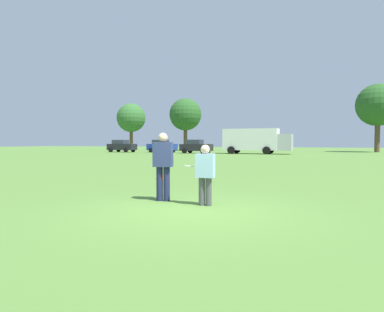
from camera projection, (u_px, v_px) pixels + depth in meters
ground_plane at (189, 211)px, 7.49m from camera, size 187.02×187.02×0.00m
player_thrower at (163, 163)px, 8.68m from camera, size 0.53×0.37×1.74m
player_defender at (205, 172)px, 8.06m from camera, size 0.45×0.27×1.44m
frisbee at (188, 166)px, 8.28m from camera, size 0.27×0.27×0.09m
traffic_cone at (161, 174)px, 13.77m from camera, size 0.32×0.32×0.48m
parked_car_near_left at (122, 146)px, 50.87m from camera, size 4.23×2.28×1.82m
parked_car_mid_left at (162, 146)px, 49.48m from camera, size 4.23×2.28×1.82m
parked_car_center at (196, 146)px, 45.55m from camera, size 4.23×2.28×1.82m
box_truck at (256, 140)px, 43.19m from camera, size 8.54×3.12×3.18m
tree_west_oak at (131, 118)px, 64.75m from camera, size 5.43×5.43×8.82m
tree_west_maple at (185, 115)px, 59.89m from camera, size 5.63×5.63×9.15m
tree_center_elm at (378, 105)px, 50.13m from camera, size 6.20×6.20×10.07m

